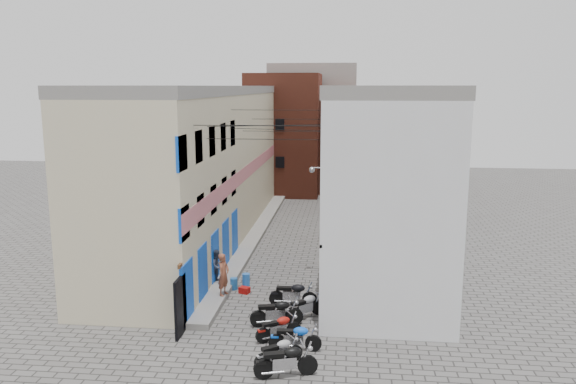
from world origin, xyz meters
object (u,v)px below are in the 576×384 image
(motorcycle_e, at_px, (277,311))
(motorcycle_g, at_px, (293,293))
(person_a, at_px, (224,274))
(person_b, at_px, (217,266))
(red_crate, at_px, (244,290))
(water_jug_near, at_px, (234,284))
(motorcycle_c, at_px, (295,336))
(motorcycle_a, at_px, (286,359))
(motorcycle_d, at_px, (279,326))
(motorcycle_f, at_px, (305,305))
(water_jug_far, at_px, (246,280))
(motorcycle_b, at_px, (279,351))

(motorcycle_e, height_order, motorcycle_g, motorcycle_e)
(motorcycle_g, relative_size, person_a, 1.10)
(person_b, distance_m, red_crate, 1.73)
(motorcycle_e, distance_m, water_jug_near, 4.38)
(motorcycle_e, relative_size, person_b, 1.37)
(motorcycle_c, xyz_separation_m, person_a, (-3.45, 4.28, 0.62))
(motorcycle_a, relative_size, water_jug_near, 3.93)
(motorcycle_a, xyz_separation_m, motorcycle_d, (-0.55, 2.57, -0.08))
(motorcycle_c, bearing_deg, motorcycle_f, 174.80)
(motorcycle_d, xyz_separation_m, water_jug_far, (-2.18, 5.41, -0.23))
(motorcycle_b, relative_size, red_crate, 4.00)
(person_b, relative_size, red_crate, 3.42)
(motorcycle_e, height_order, water_jug_near, motorcycle_e)
(motorcycle_c, distance_m, motorcycle_e, 2.17)
(water_jug_near, bearing_deg, motorcycle_g, -30.16)
(motorcycle_a, height_order, person_a, person_a)
(motorcycle_d, height_order, red_crate, motorcycle_d)
(motorcycle_a, relative_size, motorcycle_g, 1.03)
(person_b, height_order, red_crate, person_b)
(motorcycle_d, distance_m, person_b, 6.15)
(motorcycle_a, bearing_deg, motorcycle_b, -173.02)
(red_crate, bearing_deg, person_a, -127.26)
(motorcycle_a, relative_size, motorcycle_b, 1.18)
(motorcycle_c, bearing_deg, person_b, -147.35)
(motorcycle_c, bearing_deg, water_jug_near, -151.92)
(person_b, bearing_deg, motorcycle_g, -82.04)
(motorcycle_a, distance_m, motorcycle_f, 4.59)
(motorcycle_d, distance_m, person_a, 4.52)
(motorcycle_c, relative_size, water_jug_far, 3.33)
(motorcycle_b, distance_m, person_a, 6.18)
(motorcycle_g, relative_size, water_jug_far, 3.62)
(motorcycle_f, bearing_deg, person_a, -153.90)
(motorcycle_f, bearing_deg, red_crate, -171.34)
(motorcycle_g, height_order, red_crate, motorcycle_g)
(motorcycle_e, xyz_separation_m, water_jug_near, (-2.41, 3.65, -0.33))
(red_crate, bearing_deg, motorcycle_d, -64.86)
(motorcycle_b, bearing_deg, person_a, 174.34)
(water_jug_near, bearing_deg, motorcycle_e, -56.59)
(motorcycle_a, xyz_separation_m, motorcycle_b, (-0.31, 0.72, -0.09))
(motorcycle_g, height_order, water_jug_far, motorcycle_g)
(motorcycle_b, distance_m, motorcycle_e, 3.08)
(motorcycle_a, height_order, motorcycle_f, motorcycle_a)
(motorcycle_a, height_order, motorcycle_b, motorcycle_a)
(person_b, distance_m, water_jug_far, 1.48)
(motorcycle_d, relative_size, red_crate, 4.04)
(water_jug_near, relative_size, water_jug_far, 0.95)
(motorcycle_f, xyz_separation_m, water_jug_far, (-2.99, 3.40, -0.27))
(person_a, height_order, water_jug_near, person_a)
(motorcycle_e, bearing_deg, motorcycle_c, 9.18)
(motorcycle_f, distance_m, water_jug_far, 4.54)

